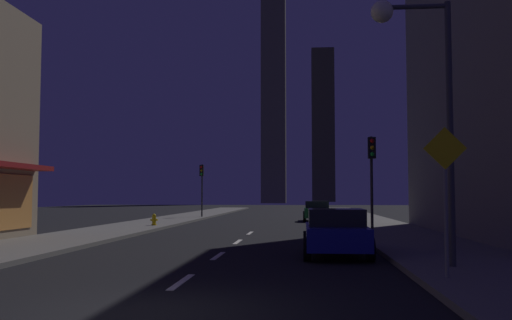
# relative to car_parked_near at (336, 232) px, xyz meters

# --- Properties ---
(ground_plane) EXTENTS (78.00, 136.00, 0.10)m
(ground_plane) POSITION_rel_car_parked_near_xyz_m (-3.60, 23.42, -0.79)
(ground_plane) COLOR black
(sidewalk_right) EXTENTS (4.00, 76.00, 0.15)m
(sidewalk_right) POSITION_rel_car_parked_near_xyz_m (3.40, 23.42, -0.67)
(sidewalk_right) COLOR #605E59
(sidewalk_right) RESTS_ON ground
(sidewalk_left) EXTENTS (4.00, 76.00, 0.15)m
(sidewalk_left) POSITION_rel_car_parked_near_xyz_m (-10.60, 23.42, -0.67)
(sidewalk_left) COLOR #605E59
(sidewalk_left) RESTS_ON ground
(lane_marking_center) EXTENTS (0.16, 23.00, 0.01)m
(lane_marking_center) POSITION_rel_car_parked_near_xyz_m (-3.60, -0.18, -0.73)
(lane_marking_center) COLOR silver
(lane_marking_center) RESTS_ON ground
(skyscraper_distant_tall) EXTENTS (5.85, 6.57, 58.75)m
(skyscraper_distant_tall) POSITION_rel_car_parked_near_xyz_m (-7.98, 118.23, 28.63)
(skyscraper_distant_tall) COLOR #615C49
(skyscraper_distant_tall) RESTS_ON ground
(skyscraper_distant_mid) EXTENTS (6.54, 5.44, 44.66)m
(skyscraper_distant_mid) POSITION_rel_car_parked_near_xyz_m (4.97, 146.47, 21.59)
(skyscraper_distant_mid) COLOR #3A372B
(skyscraper_distant_mid) RESTS_ON ground
(car_parked_near) EXTENTS (1.98, 4.24, 1.45)m
(car_parked_near) POSITION_rel_car_parked_near_xyz_m (0.00, 0.00, 0.00)
(car_parked_near) COLOR navy
(car_parked_near) RESTS_ON ground
(car_parked_far) EXTENTS (1.98, 4.24, 1.45)m
(car_parked_far) POSITION_rel_car_parked_near_xyz_m (0.00, 23.43, 0.00)
(car_parked_far) COLOR #1E722D
(car_parked_far) RESTS_ON ground
(fire_hydrant_far_left) EXTENTS (0.42, 0.30, 0.65)m
(fire_hydrant_far_left) POSITION_rel_car_parked_near_xyz_m (-9.50, 14.30, -0.29)
(fire_hydrant_far_left) COLOR gold
(fire_hydrant_far_left) RESTS_ON sidewalk_left
(traffic_light_near_right) EXTENTS (0.32, 0.48, 4.20)m
(traffic_light_near_right) POSITION_rel_car_parked_near_xyz_m (1.90, 6.50, 2.45)
(traffic_light_near_right) COLOR #2D2D2D
(traffic_light_near_right) RESTS_ON sidewalk_right
(traffic_light_far_left) EXTENTS (0.32, 0.48, 4.20)m
(traffic_light_far_left) POSITION_rel_car_parked_near_xyz_m (-9.10, 27.23, 2.45)
(traffic_light_far_left) COLOR #2D2D2D
(traffic_light_far_left) RESTS_ON sidewalk_left
(street_lamp_right) EXTENTS (1.96, 0.56, 6.58)m
(street_lamp_right) POSITION_rel_car_parked_near_xyz_m (1.78, -3.40, 4.33)
(street_lamp_right) COLOR #38383D
(street_lamp_right) RESTS_ON sidewalk_right
(pedestrian_crossing_sign) EXTENTS (0.91, 0.08, 3.15)m
(pedestrian_crossing_sign) POSITION_rel_car_parked_near_xyz_m (2.00, -5.27, 1.28)
(pedestrian_crossing_sign) COLOR slate
(pedestrian_crossing_sign) RESTS_ON sidewalk_right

